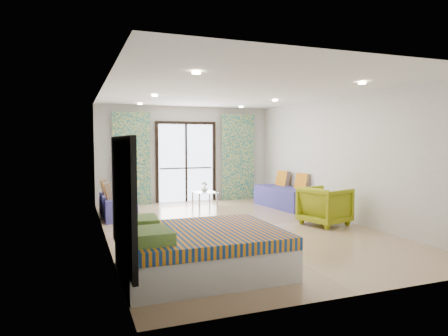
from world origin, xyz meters
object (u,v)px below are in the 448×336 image
object	(u,v)px
daybed_right	(284,196)
coffee_table	(205,193)
bed	(199,250)
daybed_left	(116,205)
armchair	(325,204)

from	to	relation	value
daybed_right	coffee_table	world-z (taller)	daybed_right
bed	coffee_table	xyz separation A→B (m)	(1.71, 5.08, 0.04)
daybed_left	armchair	bearing A→B (deg)	-33.11
bed	armchair	size ratio (longest dim) A/B	2.39
armchair	daybed_left	bearing A→B (deg)	41.50
daybed_right	armchair	bearing A→B (deg)	-102.85
bed	daybed_left	xyz separation A→B (m)	(-0.64, 4.39, -0.04)
bed	daybed_right	world-z (taller)	daybed_right
bed	coffee_table	bearing A→B (deg)	71.40
daybed_right	coffee_table	distance (m)	2.11
daybed_left	coffee_table	xyz separation A→B (m)	(2.35, 0.69, 0.07)
armchair	bed	bearing A→B (deg)	103.71
daybed_left	bed	bearing A→B (deg)	-82.98
daybed_left	armchair	world-z (taller)	armchair
coffee_table	armchair	xyz separation A→B (m)	(1.60, -3.14, 0.10)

